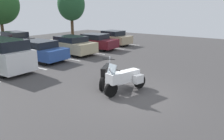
{
  "coord_description": "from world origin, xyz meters",
  "views": [
    {
      "loc": [
        -7.43,
        -4.53,
        3.48
      ],
      "look_at": [
        0.63,
        1.26,
        0.73
      ],
      "focal_mm": 35.17,
      "sensor_mm": 36.0,
      "label": 1
    }
  ],
  "objects_px": {
    "motorcycle_touring": "(125,78)",
    "car_maroon": "(93,41)",
    "car_far_charcoal": "(14,39)",
    "car_blue": "(38,51)",
    "car_tan": "(111,38)",
    "motorcycle_second": "(106,74)",
    "car_champagne": "(70,45)"
  },
  "relations": [
    {
      "from": "car_tan",
      "to": "car_far_charcoal",
      "type": "height_order",
      "value": "car_far_charcoal"
    },
    {
      "from": "car_blue",
      "to": "car_champagne",
      "type": "distance_m",
      "value": 2.96
    },
    {
      "from": "motorcycle_touring",
      "to": "car_maroon",
      "type": "relative_size",
      "value": 0.49
    },
    {
      "from": "motorcycle_touring",
      "to": "car_blue",
      "type": "height_order",
      "value": "car_blue"
    },
    {
      "from": "motorcycle_second",
      "to": "car_champagne",
      "type": "distance_m",
      "value": 8.17
    },
    {
      "from": "car_tan",
      "to": "car_far_charcoal",
      "type": "bearing_deg",
      "value": 133.28
    },
    {
      "from": "motorcycle_touring",
      "to": "car_champagne",
      "type": "relative_size",
      "value": 0.5
    },
    {
      "from": "car_tan",
      "to": "car_far_charcoal",
      "type": "distance_m",
      "value": 9.45
    },
    {
      "from": "car_far_charcoal",
      "to": "motorcycle_second",
      "type": "bearing_deg",
      "value": -104.99
    },
    {
      "from": "car_blue",
      "to": "car_far_charcoal",
      "type": "relative_size",
      "value": 0.9
    },
    {
      "from": "car_champagne",
      "to": "car_maroon",
      "type": "xyz_separation_m",
      "value": [
        2.85,
        -0.0,
        -0.05
      ]
    },
    {
      "from": "motorcycle_second",
      "to": "car_blue",
      "type": "bearing_deg",
      "value": 78.87
    },
    {
      "from": "motorcycle_touring",
      "to": "motorcycle_second",
      "type": "distance_m",
      "value": 1.32
    },
    {
      "from": "car_champagne",
      "to": "car_far_charcoal",
      "type": "relative_size",
      "value": 0.92
    },
    {
      "from": "car_maroon",
      "to": "car_far_charcoal",
      "type": "bearing_deg",
      "value": 115.96
    },
    {
      "from": "car_maroon",
      "to": "car_far_charcoal",
      "type": "distance_m",
      "value": 7.87
    },
    {
      "from": "motorcycle_second",
      "to": "car_tan",
      "type": "height_order",
      "value": "car_tan"
    },
    {
      "from": "car_maroon",
      "to": "motorcycle_second",
      "type": "bearing_deg",
      "value": -136.11
    },
    {
      "from": "car_blue",
      "to": "car_tan",
      "type": "xyz_separation_m",
      "value": [
        8.84,
        0.09,
        -0.01
      ]
    },
    {
      "from": "car_blue",
      "to": "car_maroon",
      "type": "height_order",
      "value": "car_blue"
    },
    {
      "from": "motorcycle_touring",
      "to": "car_tan",
      "type": "xyz_separation_m",
      "value": [
        10.59,
        8.38,
        0.04
      ]
    },
    {
      "from": "car_champagne",
      "to": "car_far_charcoal",
      "type": "height_order",
      "value": "car_far_charcoal"
    },
    {
      "from": "car_champagne",
      "to": "car_far_charcoal",
      "type": "distance_m",
      "value": 7.1
    },
    {
      "from": "car_maroon",
      "to": "car_far_charcoal",
      "type": "height_order",
      "value": "car_far_charcoal"
    },
    {
      "from": "motorcycle_touring",
      "to": "car_far_charcoal",
      "type": "bearing_deg",
      "value": 74.91
    },
    {
      "from": "car_maroon",
      "to": "car_champagne",
      "type": "bearing_deg",
      "value": 179.97
    },
    {
      "from": "car_maroon",
      "to": "car_far_charcoal",
      "type": "xyz_separation_m",
      "value": [
        -3.44,
        7.08,
        0.03
      ]
    },
    {
      "from": "motorcycle_second",
      "to": "car_maroon",
      "type": "height_order",
      "value": "car_maroon"
    },
    {
      "from": "car_blue",
      "to": "car_maroon",
      "type": "xyz_separation_m",
      "value": [
        5.81,
        -0.1,
        -0.02
      ]
    },
    {
      "from": "car_champagne",
      "to": "car_far_charcoal",
      "type": "xyz_separation_m",
      "value": [
        -0.6,
        7.07,
        -0.02
      ]
    },
    {
      "from": "motorcycle_second",
      "to": "car_tan",
      "type": "bearing_deg",
      "value": 34.84
    },
    {
      "from": "car_champagne",
      "to": "car_maroon",
      "type": "relative_size",
      "value": 0.99
    }
  ]
}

